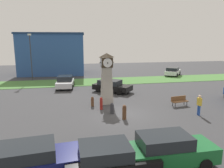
{
  "coord_description": "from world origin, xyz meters",
  "views": [
    {
      "loc": [
        -4.4,
        -16.57,
        6.0
      ],
      "look_at": [
        -0.33,
        3.41,
        1.9
      ],
      "focal_mm": 35.0,
      "sensor_mm": 36.0,
      "label": 1
    }
  ],
  "objects_px": {
    "bollard_end_row": "(124,112)",
    "street_lamp_near_road": "(31,54)",
    "pedestrian_near_bench": "(199,104)",
    "clock_tower": "(107,79)",
    "car_far_lot": "(173,71)",
    "bollard_near_tower": "(92,101)",
    "bollard_mid_row": "(101,103)",
    "car_end_of_row": "(65,82)",
    "car_near_tower": "(110,159)",
    "car_silver_hatch": "(112,86)",
    "bollard_far_row": "(112,108)",
    "bench": "(179,100)",
    "car_navy_sedan": "(33,161)",
    "car_by_building": "(168,150)"
  },
  "relations": [
    {
      "from": "bollard_end_row",
      "to": "street_lamp_near_road",
      "type": "xyz_separation_m",
      "value": [
        -9.41,
        18.57,
        3.39
      ]
    },
    {
      "from": "pedestrian_near_bench",
      "to": "clock_tower",
      "type": "bearing_deg",
      "value": 143.87
    },
    {
      "from": "car_far_lot",
      "to": "pedestrian_near_bench",
      "type": "bearing_deg",
      "value": -111.09
    },
    {
      "from": "clock_tower",
      "to": "bollard_near_tower",
      "type": "height_order",
      "value": "clock_tower"
    },
    {
      "from": "bollard_near_tower",
      "to": "bollard_mid_row",
      "type": "bearing_deg",
      "value": -59.98
    },
    {
      "from": "car_far_lot",
      "to": "car_end_of_row",
      "type": "height_order",
      "value": "car_end_of_row"
    },
    {
      "from": "car_near_tower",
      "to": "street_lamp_near_road",
      "type": "bearing_deg",
      "value": 105.36
    },
    {
      "from": "bollard_near_tower",
      "to": "car_end_of_row",
      "type": "bearing_deg",
      "value": 106.15
    },
    {
      "from": "bollard_mid_row",
      "to": "car_silver_hatch",
      "type": "relative_size",
      "value": 0.24
    },
    {
      "from": "bollard_far_row",
      "to": "bollard_near_tower",
      "type": "bearing_deg",
      "value": 119.69
    },
    {
      "from": "bollard_near_tower",
      "to": "bench",
      "type": "bearing_deg",
      "value": -10.64
    },
    {
      "from": "bollard_near_tower",
      "to": "street_lamp_near_road",
      "type": "height_order",
      "value": "street_lamp_near_road"
    },
    {
      "from": "car_navy_sedan",
      "to": "car_silver_hatch",
      "type": "relative_size",
      "value": 0.99
    },
    {
      "from": "car_navy_sedan",
      "to": "bench",
      "type": "distance_m",
      "value": 14.53
    },
    {
      "from": "car_by_building",
      "to": "car_end_of_row",
      "type": "height_order",
      "value": "car_by_building"
    },
    {
      "from": "clock_tower",
      "to": "car_by_building",
      "type": "bearing_deg",
      "value": -84.72
    },
    {
      "from": "bollard_mid_row",
      "to": "car_near_tower",
      "type": "relative_size",
      "value": 0.27
    },
    {
      "from": "bollard_mid_row",
      "to": "clock_tower",
      "type": "bearing_deg",
      "value": 65.93
    },
    {
      "from": "bollard_near_tower",
      "to": "bench",
      "type": "xyz_separation_m",
      "value": [
        7.93,
        -1.49,
        0.06
      ]
    },
    {
      "from": "car_navy_sedan",
      "to": "pedestrian_near_bench",
      "type": "relative_size",
      "value": 2.73
    },
    {
      "from": "car_far_lot",
      "to": "car_end_of_row",
      "type": "xyz_separation_m",
      "value": [
        -18.08,
        -6.39,
        0.03
      ]
    },
    {
      "from": "car_silver_hatch",
      "to": "street_lamp_near_road",
      "type": "relative_size",
      "value": 0.67
    },
    {
      "from": "pedestrian_near_bench",
      "to": "car_silver_hatch",
      "type": "bearing_deg",
      "value": 119.34
    },
    {
      "from": "bench",
      "to": "bollard_far_row",
      "type": "bearing_deg",
      "value": -172.22
    },
    {
      "from": "car_near_tower",
      "to": "car_by_building",
      "type": "bearing_deg",
      "value": 3.95
    },
    {
      "from": "bollard_near_tower",
      "to": "bollard_end_row",
      "type": "relative_size",
      "value": 0.8
    },
    {
      "from": "bench",
      "to": "car_far_lot",
      "type": "bearing_deg",
      "value": 65.06
    },
    {
      "from": "car_end_of_row",
      "to": "bench",
      "type": "xyz_separation_m",
      "value": [
        10.42,
        -10.09,
        -0.25
      ]
    },
    {
      "from": "bollard_mid_row",
      "to": "car_end_of_row",
      "type": "xyz_separation_m",
      "value": [
        -3.14,
        9.73,
        0.21
      ]
    },
    {
      "from": "car_near_tower",
      "to": "street_lamp_near_road",
      "type": "distance_m",
      "value": 26.46
    },
    {
      "from": "bollard_mid_row",
      "to": "bollard_near_tower",
      "type": "bearing_deg",
      "value": 120.02
    },
    {
      "from": "bollard_near_tower",
      "to": "car_near_tower",
      "type": "distance_m",
      "value": 10.64
    },
    {
      "from": "car_silver_hatch",
      "to": "bench",
      "type": "xyz_separation_m",
      "value": [
        5.05,
        -6.77,
        -0.21
      ]
    },
    {
      "from": "car_by_building",
      "to": "car_near_tower",
      "type": "bearing_deg",
      "value": -176.05
    },
    {
      "from": "bollard_mid_row",
      "to": "bench",
      "type": "bearing_deg",
      "value": -2.86
    },
    {
      "from": "clock_tower",
      "to": "car_navy_sedan",
      "type": "height_order",
      "value": "clock_tower"
    },
    {
      "from": "car_end_of_row",
      "to": "bollard_near_tower",
      "type": "bearing_deg",
      "value": -73.85
    },
    {
      "from": "clock_tower",
      "to": "bollard_mid_row",
      "type": "distance_m",
      "value": 2.74
    },
    {
      "from": "car_end_of_row",
      "to": "street_lamp_near_road",
      "type": "bearing_deg",
      "value": 128.71
    },
    {
      "from": "bollard_mid_row",
      "to": "car_end_of_row",
      "type": "distance_m",
      "value": 10.23
    },
    {
      "from": "car_navy_sedan",
      "to": "car_end_of_row",
      "type": "xyz_separation_m",
      "value": [
        1.3,
        18.69,
        -0.02
      ]
    },
    {
      "from": "clock_tower",
      "to": "bench",
      "type": "relative_size",
      "value": 2.91
    },
    {
      "from": "bollard_mid_row",
      "to": "car_far_lot",
      "type": "distance_m",
      "value": 21.98
    },
    {
      "from": "bollard_far_row",
      "to": "car_silver_hatch",
      "type": "xyz_separation_m",
      "value": [
        1.52,
        7.67,
        0.26
      ]
    },
    {
      "from": "car_far_lot",
      "to": "bollard_mid_row",
      "type": "bearing_deg",
      "value": -132.82
    },
    {
      "from": "car_far_lot",
      "to": "bench",
      "type": "xyz_separation_m",
      "value": [
        -7.66,
        -16.48,
        -0.22
      ]
    },
    {
      "from": "bollard_near_tower",
      "to": "pedestrian_near_bench",
      "type": "relative_size",
      "value": 0.54
    },
    {
      "from": "bollard_mid_row",
      "to": "bollard_end_row",
      "type": "height_order",
      "value": "bollard_end_row"
    },
    {
      "from": "bollard_far_row",
      "to": "car_navy_sedan",
      "type": "bearing_deg",
      "value": -123.76
    },
    {
      "from": "car_near_tower",
      "to": "bollard_near_tower",
      "type": "bearing_deg",
      "value": 87.72
    }
  ]
}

